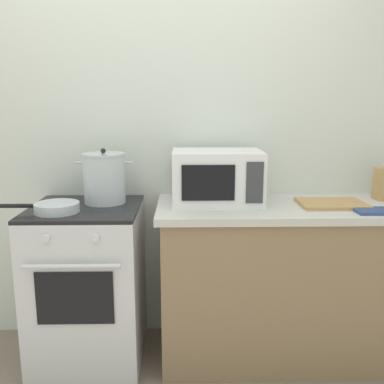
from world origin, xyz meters
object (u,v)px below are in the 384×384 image
object	(u,v)px
stove	(88,284)
frying_pan	(55,207)
cutting_board	(332,204)
microwave	(217,177)
stock_pot	(104,178)
oven_mitt	(372,211)

from	to	relation	value
stove	frying_pan	size ratio (longest dim) A/B	2.13
stove	cutting_board	size ratio (longest dim) A/B	2.56
microwave	stock_pot	bearing A→B (deg)	178.33
stove	stock_pot	xyz separation A→B (m)	(0.10, 0.10, 0.60)
stove	microwave	bearing A→B (deg)	6.12
frying_pan	cutting_board	size ratio (longest dim) A/B	1.20
stock_pot	frying_pan	xyz separation A→B (m)	(-0.22, -0.22, -0.12)
frying_pan	microwave	xyz separation A→B (m)	(0.86, 0.20, 0.12)
stove	stock_pot	distance (m)	0.62
stove	frying_pan	xyz separation A→B (m)	(-0.12, -0.12, 0.48)
microwave	oven_mitt	world-z (taller)	microwave
stove	oven_mitt	distance (m)	1.61
frying_pan	oven_mitt	bearing A→B (deg)	-1.35
stove	stock_pot	world-z (taller)	stock_pot
frying_pan	microwave	size ratio (longest dim) A/B	0.86
microwave	cutting_board	size ratio (longest dim) A/B	1.39
cutting_board	oven_mitt	world-z (taller)	cutting_board
stock_pot	frying_pan	size ratio (longest dim) A/B	0.75
stock_pot	oven_mitt	world-z (taller)	stock_pot
frying_pan	microwave	bearing A→B (deg)	13.02
stove	cutting_board	xyz separation A→B (m)	(1.38, 0.00, 0.47)
stove	frying_pan	bearing A→B (deg)	-135.51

